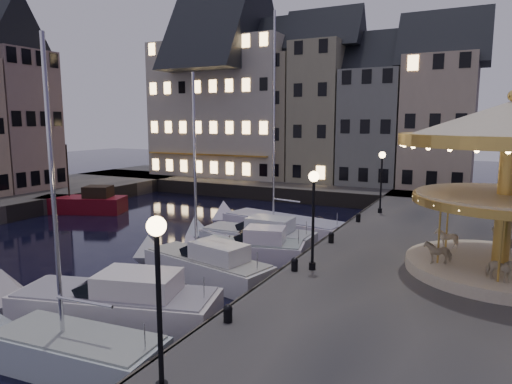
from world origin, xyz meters
The scene contains 28 objects.
ground centered at (0.00, 0.00, 0.00)m, with size 160.00×160.00×0.00m, color black.
quay_east centered at (14.00, 6.00, 0.65)m, with size 16.00×56.00×1.30m, color #474442.
quay_north centered at (-8.00, 28.00, 0.65)m, with size 44.00×12.00×1.30m, color #474442.
quaywall_e centered at (6.00, 6.00, 0.65)m, with size 0.15×44.00×1.30m, color #47423A.
quaywall_n centered at (-6.00, 22.00, 0.65)m, with size 48.00×0.15×1.30m, color #47423A.
streetlamp_a centered at (7.20, -9.00, 4.02)m, with size 0.44×0.44×4.17m.
streetlamp_b centered at (7.20, 1.00, 4.02)m, with size 0.44×0.44×4.17m.
streetlamp_c centered at (7.20, 14.50, 4.02)m, with size 0.44×0.44×4.17m.
bollard_a centered at (6.60, -5.00, 1.60)m, with size 0.30×0.30×0.57m.
bollard_b centered at (6.60, 0.50, 1.60)m, with size 0.30×0.30×0.57m.
bollard_c centered at (6.60, 5.50, 1.60)m, with size 0.30×0.30×0.57m.
bollard_d centered at (6.60, 11.00, 1.60)m, with size 0.30×0.30×0.57m.
townhouse_na centered at (-19.50, 30.00, 7.78)m, with size 5.50×8.00×12.80m.
townhouse_nb centered at (-14.05, 30.00, 8.28)m, with size 6.16×8.00×13.80m.
townhouse_nc centered at (-8.00, 30.00, 8.78)m, with size 6.82×8.00×14.80m.
townhouse_nd centered at (-2.25, 30.00, 9.28)m, with size 5.50×8.00×15.80m.
townhouse_ne centered at (3.20, 30.00, 7.78)m, with size 6.16×8.00×12.80m.
townhouse_nf centered at (9.25, 30.00, 8.28)m, with size 6.82×8.00×13.80m.
townhouse_wc centered at (-26.00, 10.95, 8.48)m, with size 8.80×5.50×14.20m.
hotel_corner centered at (-14.00, 30.00, 9.78)m, with size 17.60×9.00×16.80m.
motorboat_a centered at (2.29, -7.61, 0.54)m, with size 6.54×2.60×10.78m.
motorboat_b centered at (0.96, -4.48, 0.64)m, with size 8.79×4.70×2.15m.
motorboat_c centered at (1.56, 1.03, 0.68)m, with size 7.96×3.61×10.54m.
motorboat_d centered at (2.25, 4.28, 0.63)m, with size 6.49×3.45×2.15m.
motorboat_e centered at (1.26, 6.88, 0.64)m, with size 7.81×2.38×2.15m.
motorboat_f centered at (1.13, 10.86, 0.53)m, with size 9.82×4.24×13.00m.
red_fishing_boat centered at (-16.10, 10.08, 0.69)m, with size 7.47×4.90×5.82m.
carousel centered at (14.24, 4.00, 6.17)m, with size 8.45×8.45×7.39m.
Camera 1 is at (13.44, -16.57, 7.48)m, focal length 32.00 mm.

